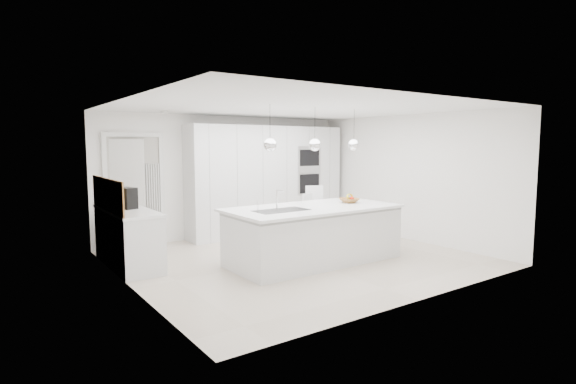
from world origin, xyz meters
TOP-DOWN VIEW (x-y plane):
  - floor at (0.00, 0.00)m, footprint 5.50×5.50m
  - wall_back at (0.00, 2.50)m, footprint 5.50×0.00m
  - wall_left at (-2.75, 0.00)m, footprint 0.00×5.00m
  - ceiling at (0.00, 0.00)m, footprint 5.50×5.50m
  - tall_cabinets at (0.80, 2.20)m, footprint 3.60×0.60m
  - oven_stack at (1.70, 1.89)m, footprint 0.62×0.04m
  - doorway_frame at (-1.95, 2.47)m, footprint 1.11×0.08m
  - hallway_door at (-2.20, 2.42)m, footprint 0.76×0.38m
  - radiator at (-1.63, 2.46)m, footprint 0.32×0.04m
  - left_base_cabinets at (-2.45, 1.20)m, footprint 0.60×1.80m
  - left_worktop at (-2.45, 1.20)m, footprint 0.62×1.82m
  - oak_backsplash at (-2.74, 1.20)m, footprint 0.02×1.80m
  - island_base at (0.10, -0.30)m, footprint 2.80×1.20m
  - island_worktop at (0.10, -0.25)m, footprint 2.84×1.40m
  - island_sink at (-0.55, -0.30)m, footprint 0.84×0.44m
  - island_tap at (-0.50, -0.10)m, footprint 0.02×0.02m
  - pendant_left at (-0.75, -0.30)m, footprint 0.20×0.20m
  - pendant_mid at (0.10, -0.30)m, footprint 0.20×0.20m
  - pendant_right at (0.95, -0.30)m, footprint 0.20×0.20m
  - fruit_bowl at (0.94, -0.22)m, footprint 0.38×0.38m
  - espresso_machine at (-2.43, 1.27)m, footprint 0.29×0.36m
  - bar_stool_left at (0.76, 0.61)m, footprint 0.47×0.54m
  - bar_stool_right at (1.02, 0.72)m, footprint 0.53×0.61m
  - apple_a at (0.97, -0.24)m, footprint 0.08×0.08m
  - apple_b at (0.95, -0.27)m, footprint 0.08×0.08m
  - banana_bunch at (0.94, -0.23)m, footprint 0.22×0.16m

SIDE VIEW (x-z plane):
  - floor at x=0.00m, z-range 0.00..0.00m
  - left_base_cabinets at x=-2.45m, z-range 0.00..0.86m
  - island_base at x=0.10m, z-range 0.00..0.86m
  - bar_stool_left at x=0.76m, z-range 0.00..0.98m
  - bar_stool_right at x=1.02m, z-range 0.00..1.11m
  - island_sink at x=-0.55m, z-range 0.73..0.91m
  - radiator at x=-1.63m, z-range 0.15..1.55m
  - left_worktop at x=-2.45m, z-range 0.86..0.90m
  - island_worktop at x=0.10m, z-range 0.86..0.90m
  - fruit_bowl at x=0.94m, z-range 0.90..0.98m
  - apple_a at x=0.97m, z-range 0.93..1.01m
  - apple_b at x=0.95m, z-range 0.93..1.01m
  - hallway_door at x=-2.20m, z-range 0.00..2.00m
  - banana_bunch at x=0.94m, z-range 0.91..1.11m
  - doorway_frame at x=-1.95m, z-range -0.04..2.09m
  - island_tap at x=-0.50m, z-range 0.90..1.20m
  - espresso_machine at x=-2.43m, z-range 0.90..1.23m
  - tall_cabinets at x=0.80m, z-range 0.00..2.30m
  - oak_backsplash at x=-2.74m, z-range 0.90..1.40m
  - wall_back at x=0.00m, z-range -1.50..4.00m
  - wall_left at x=-2.75m, z-range -1.25..3.75m
  - oven_stack at x=1.70m, z-range 0.83..1.88m
  - pendant_left at x=-0.75m, z-range 1.80..2.00m
  - pendant_mid at x=0.10m, z-range 1.80..2.00m
  - pendant_right at x=0.95m, z-range 1.80..2.00m
  - ceiling at x=0.00m, z-range 2.50..2.50m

